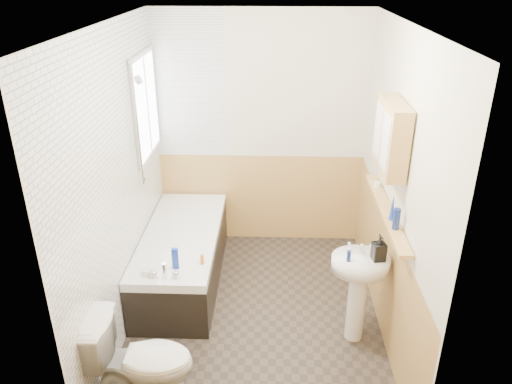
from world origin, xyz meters
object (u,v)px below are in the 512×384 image
sink (359,281)px  pine_shelf (386,211)px  bathtub (183,256)px  toilet (141,362)px  medicine_cabinet (391,137)px

sink → pine_shelf: bearing=53.0°
bathtub → toilet: bearing=-91.1°
toilet → sink: bearing=-65.3°
sink → medicine_cabinet: medicine_cabinet is taller
sink → pine_shelf: pine_shelf is taller
toilet → sink: (1.60, 0.74, 0.20)m
medicine_cabinet → toilet: bearing=-151.7°
sink → pine_shelf: 0.61m
toilet → bathtub: bearing=-1.3°
sink → pine_shelf: (0.20, 0.20, 0.53)m
toilet → medicine_cabinet: 2.42m
bathtub → toilet: 1.51m
bathtub → pine_shelf: bearing=-17.6°
toilet → medicine_cabinet: (1.77, 0.95, 1.35)m
bathtub → pine_shelf: (1.77, -0.56, 0.81)m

